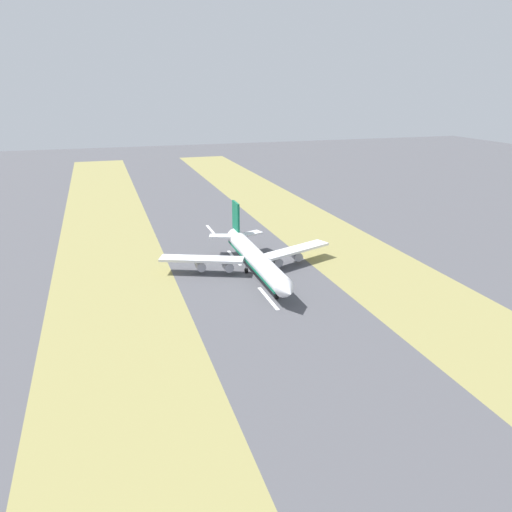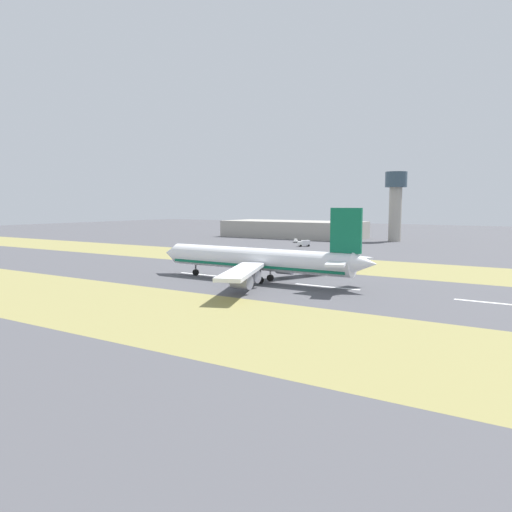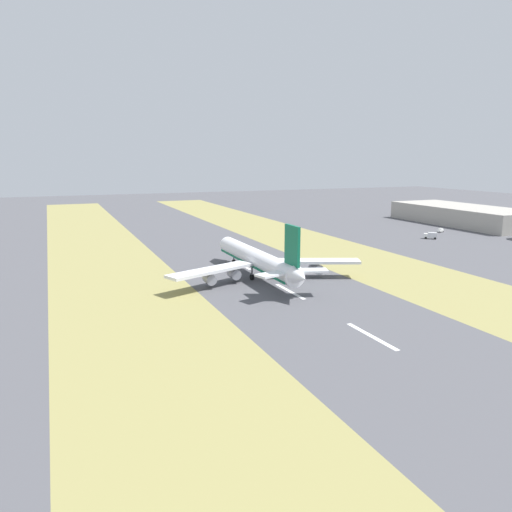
% 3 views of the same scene
% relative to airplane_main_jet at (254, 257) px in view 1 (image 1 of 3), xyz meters
% --- Properties ---
extents(ground_plane, '(800.00, 800.00, 0.00)m').
position_rel_airplane_main_jet_xyz_m(ground_plane, '(2.41, -0.73, -6.02)').
color(ground_plane, '#4C4C51').
extents(grass_median_west, '(40.00, 600.00, 0.01)m').
position_rel_airplane_main_jet_xyz_m(grass_median_west, '(-42.59, -0.73, -6.02)').
color(grass_median_west, olive).
rests_on(grass_median_west, ground).
extents(grass_median_east, '(40.00, 600.00, 0.01)m').
position_rel_airplane_main_jet_xyz_m(grass_median_east, '(47.41, -0.73, -6.02)').
color(grass_median_east, olive).
rests_on(grass_median_east, ground).
extents(centreline_dash_near, '(1.20, 18.00, 0.01)m').
position_rel_airplane_main_jet_xyz_m(centreline_dash_near, '(2.41, -58.09, -6.01)').
color(centreline_dash_near, silver).
rests_on(centreline_dash_near, ground).
extents(centreline_dash_mid, '(1.20, 18.00, 0.01)m').
position_rel_airplane_main_jet_xyz_m(centreline_dash_mid, '(2.41, -18.09, -6.01)').
color(centreline_dash_mid, silver).
rests_on(centreline_dash_mid, ground).
extents(centreline_dash_far, '(1.20, 18.00, 0.01)m').
position_rel_airplane_main_jet_xyz_m(centreline_dash_far, '(2.41, 21.91, -6.01)').
color(centreline_dash_far, silver).
rests_on(centreline_dash_far, ground).
extents(airplane_main_jet, '(64.14, 67.02, 20.20)m').
position_rel_airplane_main_jet_xyz_m(airplane_main_jet, '(0.00, 0.00, 0.00)').
color(airplane_main_jet, white).
rests_on(airplane_main_jet, ground).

